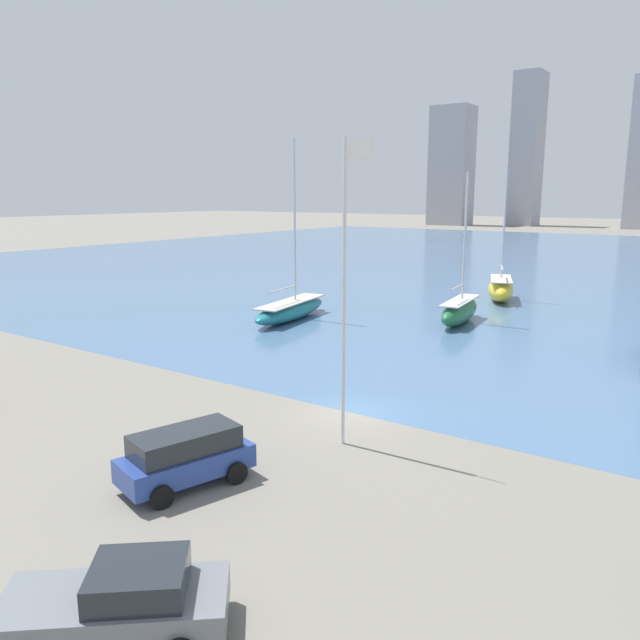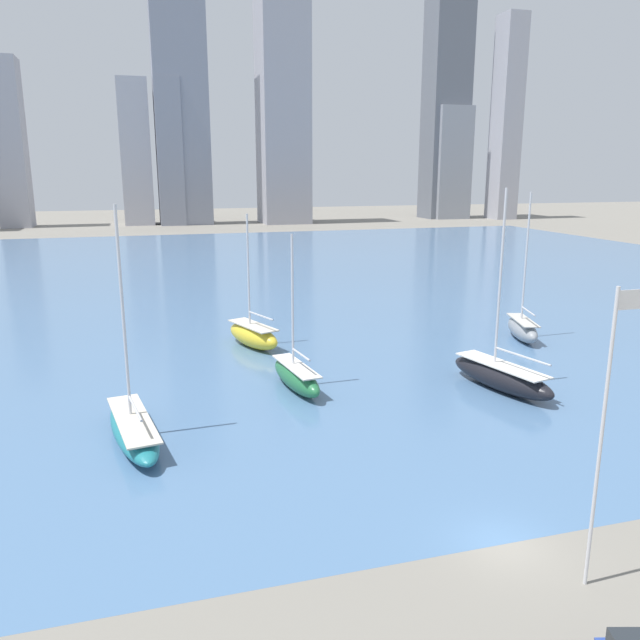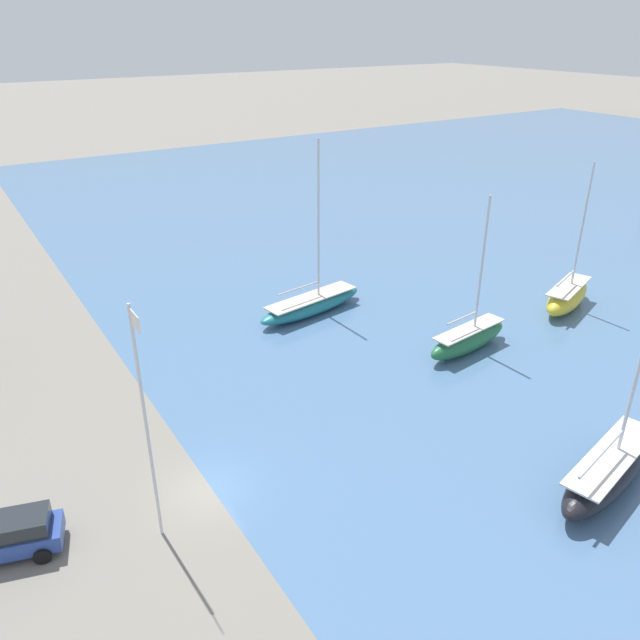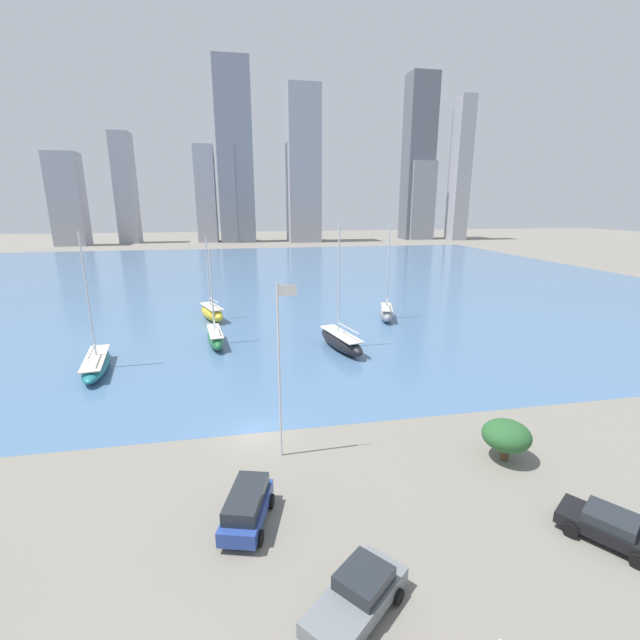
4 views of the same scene
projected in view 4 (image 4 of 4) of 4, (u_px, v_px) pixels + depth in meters
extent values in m
plane|color=gray|center=(256.00, 433.00, 31.20)|extent=(500.00, 500.00, 0.00)
cube|color=#4C7099|center=(242.00, 278.00, 97.61)|extent=(180.00, 140.00, 0.00)
cylinder|color=silver|center=(279.00, 373.00, 26.97)|extent=(0.14, 0.14, 11.67)
cube|color=white|center=(287.00, 290.00, 25.69)|extent=(1.10, 0.03, 0.70)
cylinder|color=#4C3823|center=(504.00, 454.00, 27.92)|extent=(0.55, 0.55, 0.80)
ellipsoid|color=#285B2D|center=(506.00, 435.00, 27.57)|extent=(3.06, 3.06, 1.87)
cube|color=#9E9EA8|center=(68.00, 200.00, 171.54)|extent=(11.93, 9.75, 36.26)
cube|color=#9E9EA8|center=(126.00, 189.00, 182.80)|extent=(7.90, 9.90, 45.48)
cube|color=#A8A8B2|center=(206.00, 195.00, 189.62)|extent=(8.43, 11.58, 41.11)
cube|color=gray|center=(228.00, 195.00, 186.68)|extent=(7.20, 8.02, 41.11)
cube|color=gray|center=(235.00, 154.00, 184.73)|extent=(15.15, 10.61, 74.95)
cube|color=#9E9EA8|center=(303.00, 167.00, 188.03)|extent=(13.90, 15.17, 64.72)
cube|color=slate|center=(418.00, 160.00, 201.99)|extent=(12.96, 11.09, 73.80)
cube|color=#8E939E|center=(419.00, 201.00, 206.28)|extent=(11.68, 12.50, 35.97)
cube|color=#A8A8B2|center=(460.00, 170.00, 197.80)|extent=(7.15, 8.54, 63.36)
ellipsoid|color=yellow|center=(212.00, 313.00, 61.75)|extent=(4.65, 7.74, 2.05)
cube|color=beige|center=(212.00, 306.00, 61.50)|extent=(3.81, 6.35, 0.10)
cube|color=#2D2D33|center=(212.00, 317.00, 61.90)|extent=(0.61, 1.31, 0.92)
cylinder|color=silver|center=(208.00, 272.00, 60.67)|extent=(0.18, 0.18, 9.86)
cylinder|color=silver|center=(214.00, 300.00, 60.02)|extent=(1.51, 3.79, 0.14)
ellipsoid|color=#1E757F|center=(96.00, 364.00, 42.76)|extent=(3.88, 10.34, 1.44)
cube|color=beige|center=(95.00, 358.00, 42.59)|extent=(3.18, 8.48, 0.10)
cube|color=#2D2D33|center=(97.00, 368.00, 42.86)|extent=(0.45, 1.82, 0.65)
cylinder|color=silver|center=(88.00, 295.00, 41.66)|extent=(0.18, 0.18, 12.31)
cylinder|color=silver|center=(92.00, 351.00, 41.10)|extent=(0.80, 4.09, 0.14)
ellipsoid|color=black|center=(341.00, 341.00, 49.09)|extent=(4.39, 9.74, 1.91)
cube|color=silver|center=(341.00, 334.00, 48.85)|extent=(3.60, 7.98, 0.10)
cube|color=#2D2D33|center=(341.00, 346.00, 49.22)|extent=(0.55, 1.69, 0.86)
cylinder|color=silver|center=(339.00, 278.00, 47.84)|extent=(0.18, 0.18, 12.50)
cylinder|color=silver|center=(348.00, 328.00, 46.97)|extent=(1.28, 4.91, 0.14)
ellipsoid|color=#236B3D|center=(215.00, 338.00, 50.56)|extent=(2.75, 7.90, 1.80)
cube|color=silver|center=(215.00, 331.00, 50.34)|extent=(2.25, 6.48, 0.10)
cube|color=#2D2D33|center=(216.00, 342.00, 50.69)|extent=(0.34, 1.40, 0.81)
cylinder|color=silver|center=(212.00, 290.00, 49.64)|extent=(0.18, 0.18, 9.43)
cylinder|color=silver|center=(215.00, 324.00, 49.13)|extent=(0.55, 3.14, 0.14)
ellipsoid|color=gray|center=(386.00, 313.00, 61.91)|extent=(3.75, 7.16, 1.92)
cube|color=#BCB7AD|center=(387.00, 307.00, 61.67)|extent=(3.07, 5.87, 0.10)
cube|color=#2D2D33|center=(386.00, 317.00, 62.05)|extent=(0.51, 1.24, 0.86)
cylinder|color=silver|center=(388.00, 266.00, 60.63)|extent=(0.18, 0.18, 11.76)
cylinder|color=silver|center=(387.00, 301.00, 60.10)|extent=(1.20, 3.58, 0.14)
cube|color=slate|center=(356.00, 600.00, 17.23)|extent=(5.09, 4.76, 0.72)
cube|color=#23282D|center=(364.00, 578.00, 17.45)|extent=(2.76, 2.73, 0.65)
cylinder|color=black|center=(355.00, 570.00, 19.11)|extent=(0.70, 0.66, 0.67)
cylinder|color=black|center=(398.00, 596.00, 17.82)|extent=(0.70, 0.66, 0.67)
cylinder|color=black|center=(312.00, 619.00, 16.82)|extent=(0.70, 0.66, 0.67)
cube|color=#284293|center=(247.00, 511.00, 22.16)|extent=(3.03, 4.73, 0.80)
cube|color=#23282D|center=(246.00, 498.00, 21.96)|extent=(2.57, 3.83, 0.75)
cylinder|color=black|center=(237.00, 499.00, 23.65)|extent=(0.46, 0.81, 0.76)
cylinder|color=black|center=(271.00, 501.00, 23.49)|extent=(0.46, 0.81, 0.76)
cylinder|color=black|center=(221.00, 535.00, 21.05)|extent=(0.46, 0.81, 0.76)
cylinder|color=black|center=(260.00, 538.00, 20.88)|extent=(0.46, 0.81, 0.76)
cube|color=black|center=(609.00, 528.00, 21.11)|extent=(4.27, 4.85, 0.60)
cube|color=#23282D|center=(611.00, 518.00, 20.96)|extent=(2.77, 2.88, 0.55)
cylinder|color=black|center=(571.00, 530.00, 21.39)|extent=(0.66, 0.77, 0.74)
cylinder|color=black|center=(582.00, 509.00, 22.85)|extent=(0.66, 0.77, 0.74)
cylinder|color=black|center=(638.00, 561.00, 19.53)|extent=(0.66, 0.77, 0.74)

